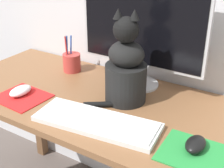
{
  "coord_description": "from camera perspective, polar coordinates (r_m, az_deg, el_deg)",
  "views": [
    {
      "loc": [
        0.58,
        -0.92,
        1.33
      ],
      "look_at": [
        0.05,
        -0.05,
        0.83
      ],
      "focal_mm": 50.0,
      "sensor_mm": 36.0,
      "label": 1
    }
  ],
  "objects": [
    {
      "name": "pen_cup",
      "position": [
        1.52,
        -7.38,
        3.98
      ],
      "size": [
        0.09,
        0.09,
        0.17
      ],
      "color": "#B23833",
      "rests_on": "desk"
    },
    {
      "name": "keyboard",
      "position": [
        1.11,
        -2.82,
        -6.85
      ],
      "size": [
        0.46,
        0.21,
        0.02
      ],
      "rotation": [
        0.0,
        0.0,
        0.12
      ],
      "color": "silver",
      "rests_on": "desk"
    },
    {
      "name": "desk",
      "position": [
        1.3,
        -0.54,
        -7.08
      ],
      "size": [
        1.45,
        0.59,
        0.71
      ],
      "color": "brown",
      "rests_on": "ground_plane"
    },
    {
      "name": "mousepad_left",
      "position": [
        1.33,
        -16.12,
        -2.3
      ],
      "size": [
        0.21,
        0.19,
        0.0
      ],
      "rotation": [
        0.0,
        0.0,
        -0.06
      ],
      "color": "red",
      "rests_on": "desk"
    },
    {
      "name": "monitor",
      "position": [
        1.3,
        5.38,
        9.88
      ],
      "size": [
        0.56,
        0.17,
        0.45
      ],
      "color": "#B2B2B7",
      "rests_on": "desk"
    },
    {
      "name": "mousepad_right",
      "position": [
        1.01,
        14.77,
        -12.16
      ],
      "size": [
        0.21,
        0.19,
        0.0
      ],
      "rotation": [
        0.0,
        0.0,
        0.03
      ],
      "color": "#238438",
      "rests_on": "desk"
    },
    {
      "name": "computer_mouse_left",
      "position": [
        1.34,
        -16.39,
        -1.2
      ],
      "size": [
        0.06,
        0.11,
        0.03
      ],
      "color": "white",
      "rests_on": "mousepad_left"
    },
    {
      "name": "computer_mouse_right",
      "position": [
        1.01,
        15.04,
        -10.6
      ],
      "size": [
        0.06,
        0.1,
        0.04
      ],
      "color": "black",
      "rests_on": "mousepad_right"
    },
    {
      "name": "cat",
      "position": [
        1.2,
        2.51,
        2.78
      ],
      "size": [
        0.21,
        0.25,
        0.37
      ],
      "rotation": [
        0.0,
        0.0,
        0.26
      ],
      "color": "black",
      "rests_on": "desk"
    }
  ]
}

